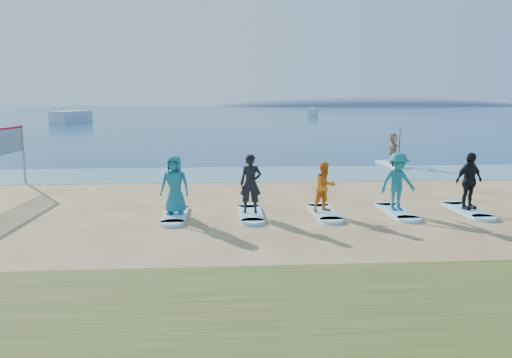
{
  "coord_description": "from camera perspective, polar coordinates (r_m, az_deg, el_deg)",
  "views": [
    {
      "loc": [
        -1.36,
        -13.26,
        3.51
      ],
      "look_at": [
        -0.26,
        2.0,
        1.1
      ],
      "focal_mm": 35.0,
      "sensor_mm": 36.0,
      "label": 1
    }
  ],
  "objects": [
    {
      "name": "island_ridge",
      "position": [
        327.76,
        13.11,
        8.12
      ],
      "size": [
        220.0,
        56.0,
        18.0
      ],
      "primitive_type": "ellipsoid",
      "color": "slate",
      "rests_on": "ground"
    },
    {
      "name": "ocean",
      "position": [
        173.3,
        -3.71,
        7.79
      ],
      "size": [
        600.0,
        600.0,
        0.0
      ],
      "primitive_type": "plane",
      "color": "navy",
      "rests_on": "ground"
    },
    {
      "name": "surfboard_2",
      "position": [
        15.78,
        7.82,
        -3.82
      ],
      "size": [
        0.7,
        2.2,
        0.09
      ],
      "primitive_type": "cube",
      "color": "#A2E8FC",
      "rests_on": "ground"
    },
    {
      "name": "paddleboarder",
      "position": [
        28.16,
        15.39,
        3.41
      ],
      "size": [
        1.04,
        1.6,
        1.65
      ],
      "primitive_type": "imported",
      "rotation": [
        0.0,
        0.0,
        1.17
      ],
      "color": "tan",
      "rests_on": "paddleboard"
    },
    {
      "name": "shallow_water",
      "position": [
        24.05,
        -0.83,
        0.59
      ],
      "size": [
        600.0,
        600.0,
        0.0
      ],
      "primitive_type": "plane",
      "color": "teal",
      "rests_on": "ground"
    },
    {
      "name": "surfboard_0",
      "position": [
        15.5,
        -9.19,
        -4.08
      ],
      "size": [
        0.7,
        2.2,
        0.09
      ],
      "primitive_type": "cube",
      "color": "#A2E8FC",
      "rests_on": "ground"
    },
    {
      "name": "ground",
      "position": [
        13.78,
        1.69,
        -5.81
      ],
      "size": [
        600.0,
        600.0,
        0.0
      ],
      "primitive_type": "plane",
      "color": "tan",
      "rests_on": "ground"
    },
    {
      "name": "student_3",
      "position": [
        16.23,
        15.9,
        -0.29
      ],
      "size": [
        1.29,
        0.91,
        1.82
      ],
      "primitive_type": "imported",
      "rotation": [
        0.0,
        0.0,
        0.22
      ],
      "color": "#1B7684",
      "rests_on": "surfboard_3"
    },
    {
      "name": "boat_offshore_a",
      "position": [
        86.08,
        -20.32,
        6.07
      ],
      "size": [
        4.89,
        8.69,
        1.85
      ],
      "primitive_type": "cube",
      "rotation": [
        0.0,
        0.0,
        -0.28
      ],
      "color": "silver",
      "rests_on": "ground"
    },
    {
      "name": "surfboard_3",
      "position": [
        16.41,
        15.75,
        -3.58
      ],
      "size": [
        0.7,
        2.2,
        0.09
      ],
      "primitive_type": "cube",
      "color": "#A2E8FC",
      "rests_on": "ground"
    },
    {
      "name": "student_4",
      "position": [
        17.16,
        23.17,
        -0.2
      ],
      "size": [
        1.15,
        0.79,
        1.81
      ],
      "primitive_type": "imported",
      "rotation": [
        0.0,
        0.0,
        0.36
      ],
      "color": "black",
      "rests_on": "surfboard_4"
    },
    {
      "name": "surfboard_1",
      "position": [
        15.47,
        -0.61,
        -3.99
      ],
      "size": [
        0.7,
        2.2,
        0.09
      ],
      "primitive_type": "cube",
      "color": "#A2E8FC",
      "rests_on": "ground"
    },
    {
      "name": "student_1",
      "position": [
        15.28,
        -0.62,
        -0.52
      ],
      "size": [
        0.72,
        0.52,
        1.81
      ],
      "primitive_type": "imported",
      "rotation": [
        0.0,
        0.0,
        -0.15
      ],
      "color": "black",
      "rests_on": "surfboard_1"
    },
    {
      "name": "paddleboard",
      "position": [
        28.25,
        15.32,
        1.63
      ],
      "size": [
        0.99,
        3.05,
        0.12
      ],
      "primitive_type": "cube",
      "rotation": [
        0.0,
        0.0,
        0.1
      ],
      "color": "silver",
      "rests_on": "ground"
    },
    {
      "name": "student_2",
      "position": [
        15.62,
        7.88,
        -0.9
      ],
      "size": [
        0.91,
        0.82,
        1.54
      ],
      "primitive_type": "imported",
      "rotation": [
        0.0,
        0.0,
        0.39
      ],
      "color": "orange",
      "rests_on": "surfboard_2"
    },
    {
      "name": "surfboard_4",
      "position": [
        17.32,
        22.98,
        -3.31
      ],
      "size": [
        0.7,
        2.2,
        0.09
      ],
      "primitive_type": "cube",
      "color": "#A2E8FC",
      "rests_on": "ground"
    },
    {
      "name": "boat_offshore_b",
      "position": [
        116.48,
        6.51,
        7.18
      ],
      "size": [
        3.26,
        5.45,
        1.83
      ],
      "primitive_type": "cube",
      "rotation": [
        0.0,
        0.0,
        -0.28
      ],
      "color": "silver",
      "rests_on": "ground"
    },
    {
      "name": "student_0",
      "position": [
        15.32,
        -9.28,
        -0.66
      ],
      "size": [
        0.95,
        0.7,
        1.79
      ],
      "primitive_type": "imported",
      "rotation": [
        0.0,
        0.0,
        -0.15
      ],
      "color": "#1B7083",
      "rests_on": "surfboard_0"
    }
  ]
}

